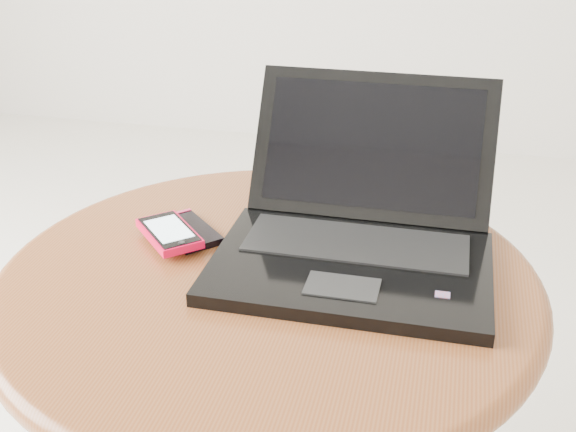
# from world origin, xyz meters

# --- Properties ---
(table) EXTENTS (0.66, 0.66, 0.52)m
(table) POSITION_xyz_m (0.04, 0.12, 0.41)
(table) COLOR #522F17
(table) RESTS_ON ground
(laptop) EXTENTS (0.33, 0.34, 0.19)m
(laptop) POSITION_xyz_m (0.14, 0.18, 0.56)
(laptop) COLOR black
(laptop) RESTS_ON table
(phone_black) EXTENTS (0.11, 0.11, 0.01)m
(phone_black) POSITION_xyz_m (-0.08, 0.19, 0.53)
(phone_black) COLOR black
(phone_black) RESTS_ON table
(phone_pink) EXTENTS (0.11, 0.11, 0.01)m
(phone_pink) POSITION_xyz_m (-0.10, 0.16, 0.54)
(phone_pink) COLOR red
(phone_pink) RESTS_ON phone_black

